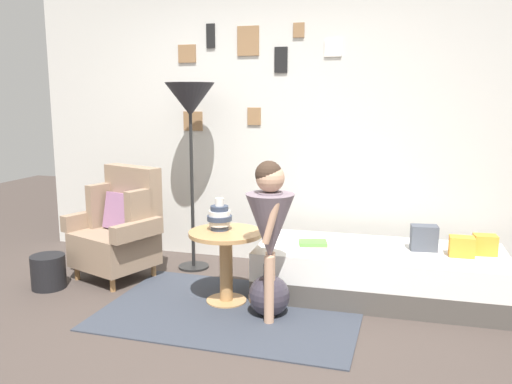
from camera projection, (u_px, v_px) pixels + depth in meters
ground_plane at (191, 347)px, 3.35m from camera, size 12.00×12.00×0.00m
gallery_wall at (271, 126)px, 4.96m from camera, size 4.80×0.12×2.60m
rug at (232, 310)px, 3.93m from camera, size 1.89×1.29×0.01m
armchair at (120, 228)px, 4.61m from camera, size 0.88×0.77×0.97m
daybed at (378, 273)px, 4.16m from camera, size 1.92×0.85×0.40m
pillow_head at (485, 245)px, 3.96m from camera, size 0.18×0.14×0.15m
pillow_mid at (462, 247)px, 3.91m from camera, size 0.18×0.13×0.15m
pillow_back at (424, 238)px, 4.07m from camera, size 0.21×0.15×0.20m
side_table at (226, 252)px, 4.02m from camera, size 0.57×0.57×0.57m
vase_striped at (220, 217)px, 4.02m from camera, size 0.19×0.19×0.25m
floor_lamp at (190, 106)px, 4.66m from camera, size 0.44×0.44×1.70m
person_child at (270, 220)px, 3.63m from camera, size 0.34×0.34×1.15m
book_on_daybed at (313, 243)px, 4.23m from camera, size 0.25×0.21×0.03m
demijohn_near at (269, 295)px, 3.82m from camera, size 0.30×0.30×0.39m
magazine_basket at (48, 272)px, 4.38m from camera, size 0.28×0.28×0.28m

